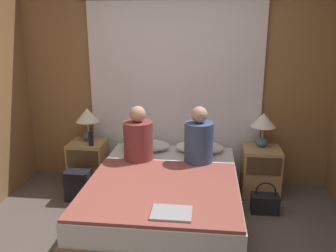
{
  "coord_description": "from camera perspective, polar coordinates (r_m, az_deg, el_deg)",
  "views": [
    {
      "loc": [
        0.4,
        -2.58,
        1.98
      ],
      "look_at": [
        0.0,
        0.99,
        0.95
      ],
      "focal_mm": 38.0,
      "sensor_mm": 36.0,
      "label": 1
    }
  ],
  "objects": [
    {
      "name": "wall_back",
      "position": [
        4.46,
        1.17,
        6.62
      ],
      "size": [
        3.96,
        0.06,
        2.5
      ],
      "color": "olive",
      "rests_on": "ground_plane"
    },
    {
      "name": "curtain_panel",
      "position": [
        4.42,
        1.09,
        5.03
      ],
      "size": [
        2.32,
        0.02,
        2.28
      ],
      "color": "white",
      "rests_on": "ground_plane"
    },
    {
      "name": "bed",
      "position": [
        3.73,
        -0.52,
        -11.69
      ],
      "size": [
        1.49,
        1.98,
        0.5
      ],
      "color": "olive",
      "rests_on": "ground_plane"
    },
    {
      "name": "nightstand_left",
      "position": [
        4.62,
        -12.63,
        -5.85
      ],
      "size": [
        0.44,
        0.41,
        0.57
      ],
      "color": "tan",
      "rests_on": "ground_plane"
    },
    {
      "name": "nightstand_right",
      "position": [
        4.43,
        14.63,
        -6.97
      ],
      "size": [
        0.44,
        0.41,
        0.57
      ],
      "color": "tan",
      "rests_on": "ground_plane"
    },
    {
      "name": "lamp_left",
      "position": [
        4.51,
        -12.78,
        1.26
      ],
      "size": [
        0.29,
        0.29,
        0.41
      ],
      "color": "slate",
      "rests_on": "nightstand_left"
    },
    {
      "name": "lamp_right",
      "position": [
        4.31,
        15.03,
        0.44
      ],
      "size": [
        0.29,
        0.29,
        0.41
      ],
      "color": "slate",
      "rests_on": "nightstand_right"
    },
    {
      "name": "pillow_left",
      "position": [
        4.35,
        -3.6,
        -3.09
      ],
      "size": [
        0.59,
        0.35,
        0.12
      ],
      "color": "white",
      "rests_on": "bed"
    },
    {
      "name": "pillow_right",
      "position": [
        4.29,
        5.09,
        -3.41
      ],
      "size": [
        0.59,
        0.35,
        0.12
      ],
      "color": "white",
      "rests_on": "bed"
    },
    {
      "name": "blanket_on_bed",
      "position": [
        3.34,
        -1.16,
        -9.99
      ],
      "size": [
        1.43,
        1.33,
        0.03
      ],
      "color": "#994C42",
      "rests_on": "bed"
    },
    {
      "name": "person_left_in_bed",
      "position": [
        3.94,
        -4.79,
        -2.08
      ],
      "size": [
        0.33,
        0.33,
        0.63
      ],
      "color": "brown",
      "rests_on": "bed"
    },
    {
      "name": "person_right_in_bed",
      "position": [
        3.87,
        4.95,
        -2.31
      ],
      "size": [
        0.31,
        0.31,
        0.64
      ],
      "color": "#38517A",
      "rests_on": "bed"
    },
    {
      "name": "beer_bottle_on_left_stand",
      "position": [
        4.36,
        -12.26,
        -1.94
      ],
      "size": [
        0.06,
        0.06,
        0.23
      ],
      "color": "black",
      "rests_on": "nightstand_left"
    },
    {
      "name": "laptop_on_bed",
      "position": [
        2.9,
        0.56,
        -13.77
      ],
      "size": [
        0.32,
        0.25,
        0.02
      ],
      "color": "#9EA0A5",
      "rests_on": "blanket_on_bed"
    },
    {
      "name": "backpack_on_floor",
      "position": [
        4.29,
        -14.2,
        -8.86
      ],
      "size": [
        0.28,
        0.22,
        0.36
      ],
      "color": "black",
      "rests_on": "ground_plane"
    },
    {
      "name": "handbag_on_floor",
      "position": [
        4.09,
        15.28,
        -11.78
      ],
      "size": [
        0.29,
        0.17,
        0.35
      ],
      "color": "black",
      "rests_on": "ground_plane"
    }
  ]
}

